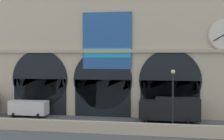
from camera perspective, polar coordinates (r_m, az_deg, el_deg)
The scene contains 6 objects.
ground_plane at distance 41.97m, azimuth -3.03°, elevation -9.06°, with size 200.00×200.00×0.00m, color #54565B.
quay_parapet_wall at distance 37.22m, azimuth -4.79°, elevation -9.57°, with size 90.00×0.70×1.25m, color beige.
station_building at distance 48.92m, azimuth -0.87°, elevation 4.97°, with size 38.29×6.26×21.62m.
van_midwest at distance 47.59m, azimuth -13.94°, elevation -6.24°, with size 5.20×2.48×2.20m.
box_truck_mideast at distance 42.83m, azimuth 9.87°, elevation -6.55°, with size 7.50×2.91×3.12m.
street_lamp_quayside at distance 36.15m, azimuth 10.28°, elevation -3.88°, with size 0.44×0.44×6.90m.
Camera 1 is at (9.55, -40.00, 8.37)m, focal length 53.92 mm.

